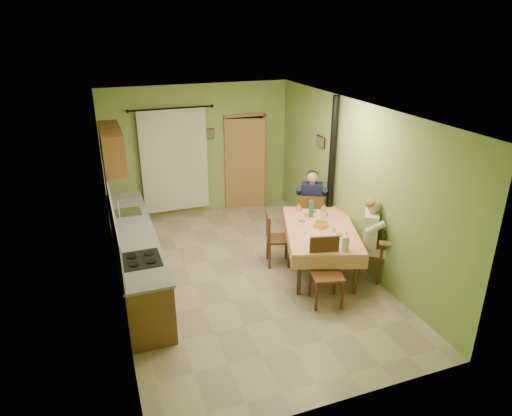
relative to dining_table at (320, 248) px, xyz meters
name	(u,v)px	position (x,y,z in m)	size (l,w,h in m)	color
floor	(244,275)	(-1.30, 0.22, -0.38)	(4.00, 6.00, 0.01)	tan
room_shell	(243,172)	(-1.30, 0.22, 1.44)	(4.04, 6.04, 2.82)	#8CAE59
kitchen_run	(136,256)	(-3.01, 0.62, 0.10)	(0.64, 3.64, 1.56)	brown
upper_cabinets	(112,148)	(-3.12, 1.92, 1.57)	(0.35, 1.40, 0.70)	brown
curtain	(175,160)	(-1.85, 3.12, 0.88)	(1.70, 0.07, 2.22)	black
doorway	(246,162)	(-0.26, 3.14, 0.67)	(0.96, 0.25, 2.15)	black
dining_table	(320,248)	(0.00, 0.00, 0.00)	(1.72, 2.20, 0.76)	#F0A87B
tableware	(323,227)	(-0.01, -0.08, 0.44)	(0.65, 1.65, 0.33)	white
chair_far	(310,227)	(0.31, 0.98, -0.09)	(0.58, 0.58, 0.99)	#593118
chair_near	(326,285)	(-0.40, -0.96, -0.09)	(0.54, 0.54, 1.02)	#593118
chair_right	(370,263)	(0.62, -0.61, -0.09)	(0.53, 0.53, 0.93)	#593118
chair_left	(277,249)	(-0.63, 0.39, -0.09)	(0.49, 0.49, 0.95)	#593118
man_far	(311,199)	(0.31, 1.00, 0.50)	(0.65, 0.62, 1.39)	#141938
man_right	(373,230)	(0.61, -0.60, 0.50)	(0.64, 0.65, 1.39)	silver
stove_flue	(330,193)	(0.60, 0.82, 0.65)	(0.24, 0.24, 2.80)	black
picture_back	(210,134)	(-1.05, 3.19, 1.37)	(0.19, 0.03, 0.23)	black
picture_right	(321,142)	(0.67, 1.42, 1.47)	(0.03, 0.31, 0.21)	brown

